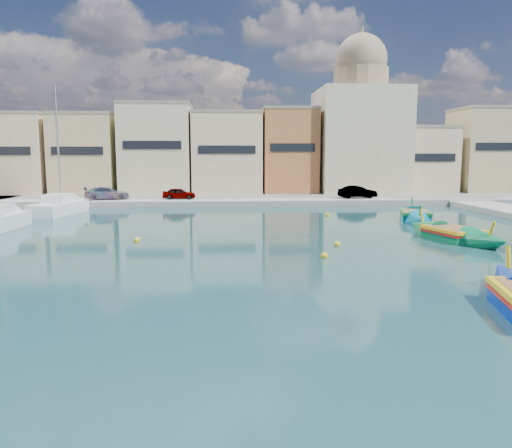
# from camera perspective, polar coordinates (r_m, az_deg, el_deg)

# --- Properties ---
(ground) EXTENTS (160.00, 160.00, 0.00)m
(ground) POSITION_cam_1_polar(r_m,az_deg,el_deg) (20.88, 12.82, -5.97)
(ground) COLOR #143B3D
(ground) RESTS_ON ground
(north_quay) EXTENTS (80.00, 8.00, 0.60)m
(north_quay) POSITION_cam_1_polar(r_m,az_deg,el_deg) (51.99, 3.05, 2.74)
(north_quay) COLOR gray
(north_quay) RESTS_ON ground
(north_townhouses) EXTENTS (83.20, 7.87, 10.19)m
(north_townhouses) POSITION_cam_1_polar(r_m,az_deg,el_deg) (60.12, 8.70, 7.83)
(north_townhouses) COLOR #D1B491
(north_townhouses) RESTS_ON ground
(church_block) EXTENTS (10.00, 10.00, 19.10)m
(church_block) POSITION_cam_1_polar(r_m,az_deg,el_deg) (61.61, 11.72, 10.93)
(church_block) COLOR beige
(church_block) RESTS_ON ground
(parked_cars) EXTENTS (29.39, 2.76, 1.26)m
(parked_cars) POSITION_cam_1_polar(r_m,az_deg,el_deg) (50.16, -5.94, 3.57)
(parked_cars) COLOR #4C1919
(parked_cars) RESTS_ON north_quay
(luzzu_cyan_mid) EXTENTS (4.26, 8.84, 2.55)m
(luzzu_cyan_mid) POSITION_cam_1_polar(r_m,az_deg,el_deg) (40.11, 17.75, 0.82)
(luzzu_cyan_mid) COLOR #007BA3
(luzzu_cyan_mid) RESTS_ON ground
(luzzu_green) EXTENTS (4.22, 8.44, 2.58)m
(luzzu_green) POSITION_cam_1_polar(r_m,az_deg,el_deg) (31.27, 21.57, -1.24)
(luzzu_green) COLOR #0A7141
(luzzu_green) RESTS_ON ground
(yacht_north) EXTENTS (4.07, 8.92, 11.49)m
(yacht_north) POSITION_cam_1_polar(r_m,az_deg,el_deg) (46.56, -20.51, 1.85)
(yacht_north) COLOR white
(yacht_north) RESTS_ON ground
(yacht_midnorth) EXTENTS (2.73, 8.00, 11.21)m
(yacht_midnorth) POSITION_cam_1_polar(r_m,az_deg,el_deg) (39.12, -26.47, 0.46)
(yacht_midnorth) COLOR white
(yacht_midnorth) RESTS_ON ground
(mooring_buoys) EXTENTS (26.86, 24.86, 0.36)m
(mooring_buoys) POSITION_cam_1_polar(r_m,az_deg,el_deg) (26.79, 16.78, -2.89)
(mooring_buoys) COLOR yellow
(mooring_buoys) RESTS_ON ground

